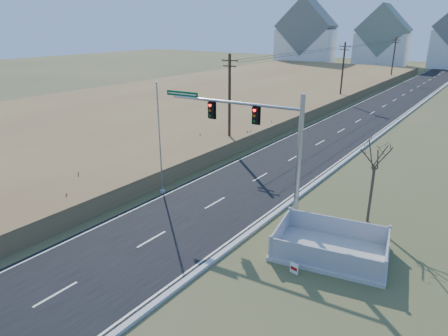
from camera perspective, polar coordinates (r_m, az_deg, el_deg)
ground at (r=24.56m, az=-6.95°, el=-8.29°), size 260.00×260.00×0.00m
road at (r=68.39m, az=22.80°, el=8.69°), size 8.00×180.00×0.06m
curb at (r=67.59m, az=26.22°, el=8.13°), size 0.30×180.00×0.18m
reed_marsh at (r=68.84m, az=0.73°, el=10.81°), size 38.00×110.00×1.30m
utility_pole_near at (r=38.08m, az=0.79°, el=9.53°), size 1.80×0.26×9.00m
utility_pole_mid at (r=64.77m, az=16.57°, el=13.04°), size 1.80×0.26×9.00m
utility_pole_far at (r=93.48m, az=23.04°, el=14.19°), size 1.80×0.26×9.00m
condo_nw at (r=127.32m, az=11.63°, el=17.80°), size 17.69×13.38×19.05m
condo_nnw at (r=128.12m, az=21.67°, el=16.53°), size 14.93×11.17×17.03m
traffic_signal_mast at (r=24.42m, az=6.54°, el=3.65°), size 9.83×1.33×7.86m
fence_enclosure at (r=22.28m, az=14.91°, el=-11.24°), size 6.47×5.04×1.32m
open_sign at (r=20.36m, az=9.99°, el=-13.94°), size 0.46×0.14×0.57m
flagpole at (r=28.35m, az=-9.09°, el=2.48°), size 0.36×0.36×7.95m
bare_tree at (r=24.90m, az=20.94°, el=1.94°), size 2.07×2.07×5.48m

